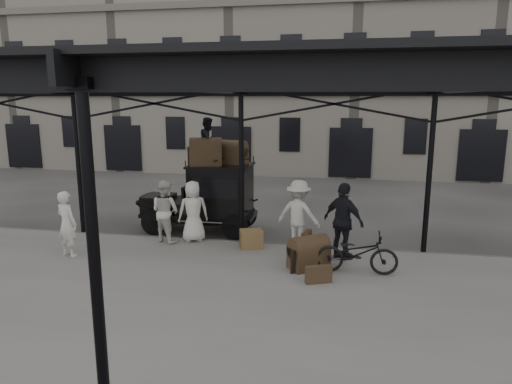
# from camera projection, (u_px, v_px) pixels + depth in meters

# --- Properties ---
(ground) EXTENTS (120.00, 120.00, 0.00)m
(ground) POSITION_uv_depth(u_px,v_px,m) (225.00, 271.00, 11.26)
(ground) COLOR #383533
(ground) RESTS_ON ground
(platform) EXTENTS (28.00, 8.00, 0.15)m
(platform) POSITION_uv_depth(u_px,v_px,m) (200.00, 304.00, 9.32)
(platform) COLOR slate
(platform) RESTS_ON ground
(canopy) EXTENTS (22.50, 9.00, 4.74)m
(canopy) POSITION_uv_depth(u_px,v_px,m) (199.00, 77.00, 8.68)
(canopy) COLOR black
(canopy) RESTS_ON ground
(building_frontage) EXTENTS (64.00, 8.00, 14.00)m
(building_frontage) POSITION_uv_depth(u_px,v_px,m) (298.00, 50.00, 27.18)
(building_frontage) COLOR slate
(building_frontage) RESTS_ON ground
(taxi) EXTENTS (3.65, 1.55, 2.18)m
(taxi) POSITION_uv_depth(u_px,v_px,m) (212.00, 195.00, 14.41)
(taxi) COLOR black
(taxi) RESTS_ON ground
(porter_left) EXTENTS (0.73, 0.60, 1.73)m
(porter_left) POSITION_uv_depth(u_px,v_px,m) (67.00, 224.00, 11.77)
(porter_left) COLOR silver
(porter_left) RESTS_ON platform
(porter_midleft) EXTENTS (1.06, 0.96, 1.78)m
(porter_midleft) POSITION_uv_depth(u_px,v_px,m) (165.00, 211.00, 12.99)
(porter_midleft) COLOR beige
(porter_midleft) RESTS_ON platform
(porter_centre) EXTENTS (1.02, 0.88, 1.76)m
(porter_centre) POSITION_uv_depth(u_px,v_px,m) (193.00, 211.00, 13.04)
(porter_centre) COLOR beige
(porter_centre) RESTS_ON platform
(porter_official) EXTENTS (1.23, 1.06, 1.98)m
(porter_official) POSITION_uv_depth(u_px,v_px,m) (343.00, 221.00, 11.55)
(porter_official) COLOR black
(porter_official) RESTS_ON platform
(porter_right) EXTENTS (1.36, 1.00, 1.88)m
(porter_right) POSITION_uv_depth(u_px,v_px,m) (298.00, 214.00, 12.48)
(porter_right) COLOR beige
(porter_right) RESTS_ON platform
(bicycle) EXTENTS (1.90, 0.68, 0.99)m
(bicycle) POSITION_uv_depth(u_px,v_px,m) (357.00, 253.00, 10.66)
(bicycle) COLOR black
(bicycle) RESTS_ON platform
(porter_roof) EXTENTS (0.61, 0.75, 1.45)m
(porter_roof) POSITION_uv_depth(u_px,v_px,m) (209.00, 141.00, 13.98)
(porter_roof) COLOR black
(porter_roof) RESTS_ON taxi
(steamer_trunk_roof_near) EXTENTS (1.08, 0.81, 0.71)m
(steamer_trunk_roof_near) POSITION_uv_depth(u_px,v_px,m) (206.00, 154.00, 13.92)
(steamer_trunk_roof_near) COLOR #42331F
(steamer_trunk_roof_near) RESTS_ON taxi
(steamer_trunk_roof_far) EXTENTS (0.94, 0.69, 0.62)m
(steamer_trunk_roof_far) POSITION_uv_depth(u_px,v_px,m) (233.00, 154.00, 14.23)
(steamer_trunk_roof_far) COLOR #42331F
(steamer_trunk_roof_far) RESTS_ON taxi
(steamer_trunk_platform) EXTENTS (1.08, 1.00, 0.68)m
(steamer_trunk_platform) POSITION_uv_depth(u_px,v_px,m) (309.00, 255.00, 11.02)
(steamer_trunk_platform) COLOR #42331F
(steamer_trunk_platform) RESTS_ON platform
(wicker_hamper) EXTENTS (0.72, 0.63, 0.50)m
(wicker_hamper) POSITION_uv_depth(u_px,v_px,m) (251.00, 239.00, 12.55)
(wicker_hamper) COLOR olive
(wicker_hamper) RESTS_ON platform
(suitcase_upright) EXTENTS (0.25, 0.62, 0.45)m
(suitcase_upright) POSITION_uv_depth(u_px,v_px,m) (307.00, 239.00, 12.58)
(suitcase_upright) COLOR #42331F
(suitcase_upright) RESTS_ON platform
(suitcase_flat) EXTENTS (0.61, 0.37, 0.40)m
(suitcase_flat) POSITION_uv_depth(u_px,v_px,m) (319.00, 274.00, 10.15)
(suitcase_flat) COLOR #42331F
(suitcase_flat) RESTS_ON platform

